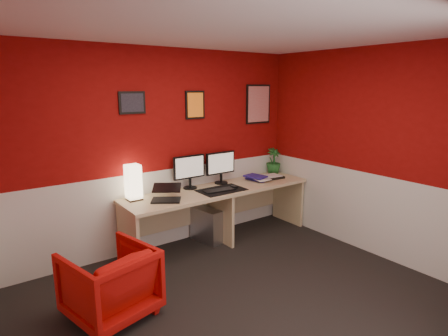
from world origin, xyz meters
The scene contains 24 objects.
ground centered at (0.00, 0.00, 0.00)m, with size 4.00×3.50×0.01m, color black.
ceiling centered at (0.00, 0.00, 2.50)m, with size 4.00×3.50×0.01m, color white.
wall_back centered at (0.00, 1.75, 1.25)m, with size 4.00×0.01×2.50m, color maroon.
wall_right centered at (2.00, 0.00, 1.25)m, with size 0.01×3.50×2.50m, color maroon.
wainscot_back centered at (0.00, 1.75, 0.50)m, with size 4.00×0.01×1.00m, color silver.
wainscot_right centered at (2.00, 0.00, 0.50)m, with size 0.01×3.50×1.00m, color silver.
desk centered at (0.67, 1.41, 0.36)m, with size 2.60×0.65×0.73m, color #CEBA84.
shoji_lamp centered at (-0.42, 1.59, 0.93)m, with size 0.16×0.16×0.40m, color #FFE5B2.
laptop centered at (-0.14, 1.33, 0.84)m, with size 0.33×0.23×0.22m, color black.
monitor_left centered at (0.36, 1.64, 1.02)m, with size 0.45×0.06×0.58m, color black.
monitor_right centered at (0.84, 1.61, 1.02)m, with size 0.45×0.06×0.58m, color black.
desk_mat centered at (0.65, 1.32, 0.73)m, with size 0.60×0.38×0.01m, color black.
keyboard centered at (0.60, 1.30, 0.74)m, with size 0.42×0.14×0.02m, color black.
mouse centered at (0.83, 1.30, 0.75)m, with size 0.06×0.10×0.03m, color black.
book_bottom centered at (1.26, 1.43, 0.74)m, with size 0.22×0.30×0.03m, color navy.
book_middle centered at (1.26, 1.40, 0.77)m, with size 0.21×0.28×0.02m, color silver.
book_top centered at (1.20, 1.41, 0.79)m, with size 0.21×0.29×0.03m, color navy.
zen_tray centered at (1.59, 1.42, 0.74)m, with size 0.35×0.25×0.03m, color black.
potted_plant centered at (1.84, 1.63, 0.92)m, with size 0.22×0.22×0.39m, color #19591E.
pc_tower centered at (0.53, 1.51, 0.23)m, with size 0.20×0.45×0.45m, color #99999E.
armchair centered at (-1.07, 0.63, 0.32)m, with size 0.69×0.71×0.64m, color #C00D08.
art_left centered at (-0.33, 1.74, 1.85)m, with size 0.32×0.02×0.26m, color black.
art_center centered at (0.52, 1.74, 1.80)m, with size 0.28×0.02×0.36m, color orange.
art_right centered at (1.60, 1.74, 1.78)m, with size 0.44×0.02×0.56m, color red.
Camera 1 is at (-2.00, -2.39, 2.04)m, focal length 29.57 mm.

